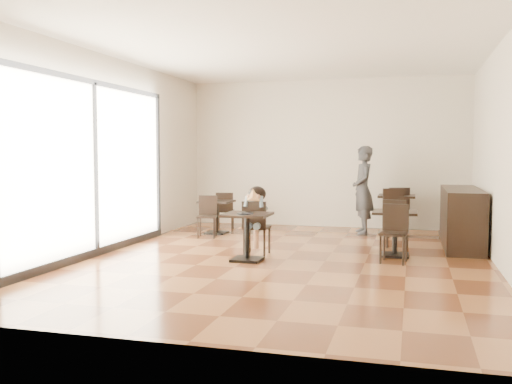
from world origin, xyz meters
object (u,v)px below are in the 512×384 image
(adult_patron, at_px, (363,190))
(cafe_table_back, at_px, (396,214))
(chair_left_b, at_px, (207,217))
(child_chair, at_px, (257,228))
(child_table, at_px, (247,237))
(cafe_table_mid, at_px, (395,234))
(chair_mid_a, at_px, (396,225))
(chair_back_b, at_px, (396,213))
(chair_back_a, at_px, (397,210))
(chair_mid_b, at_px, (394,234))
(chair_left_a, at_px, (225,211))
(cafe_table_left, at_px, (217,217))
(child, at_px, (257,221))

(adult_patron, xyz_separation_m, cafe_table_back, (0.65, 0.30, -0.49))
(chair_left_b, bearing_deg, child_chair, -59.62)
(child_table, bearing_deg, cafe_table_mid, 24.54)
(chair_mid_a, height_order, chair_back_b, chair_back_b)
(child_table, relative_size, chair_back_a, 0.78)
(adult_patron, height_order, chair_back_a, adult_patron)
(child_table, height_order, adult_patron, adult_patron)
(cafe_table_mid, distance_m, chair_back_b, 2.15)
(chair_mid_b, distance_m, chair_left_b, 3.87)
(chair_mid_b, distance_m, chair_left_a, 4.44)
(child_chair, relative_size, chair_left_a, 1.08)
(child_table, bearing_deg, cafe_table_left, 118.32)
(chair_left_b, bearing_deg, adult_patron, 12.56)
(chair_left_a, relative_size, chair_left_b, 1.00)
(child_chair, relative_size, cafe_table_mid, 1.21)
(child_chair, bearing_deg, chair_left_a, -61.68)
(child, xyz_separation_m, chair_left_a, (-1.39, 2.58, -0.14))
(child_chair, xyz_separation_m, chair_mid_a, (2.12, 0.97, -0.00))
(cafe_table_back, height_order, chair_left_b, chair_left_b)
(cafe_table_mid, distance_m, chair_back_a, 2.80)
(chair_mid_a, relative_size, chair_left_a, 1.08)
(cafe_table_back, relative_size, chair_left_b, 0.96)
(cafe_table_back, distance_m, chair_mid_a, 2.15)
(cafe_table_back, xyz_separation_m, chair_left_a, (-3.46, -0.54, 0.01))
(child, bearing_deg, cafe_table_mid, 11.16)
(cafe_table_left, bearing_deg, cafe_table_mid, -24.67)
(child_table, relative_size, cafe_table_back, 0.93)
(child_table, height_order, child, child)
(child_table, distance_m, chair_mid_a, 2.61)
(chair_mid_a, relative_size, chair_left_b, 1.08)
(adult_patron, height_order, cafe_table_left, adult_patron)
(cafe_table_back, bearing_deg, cafe_table_left, -162.61)
(adult_patron, relative_size, cafe_table_mid, 2.47)
(child_table, bearing_deg, chair_mid_b, 11.16)
(chair_mid_b, bearing_deg, cafe_table_left, 154.71)
(chair_mid_a, distance_m, chair_left_a, 3.87)
(chair_mid_a, distance_m, chair_back_a, 2.24)
(child_chair, relative_size, chair_mid_b, 1.01)
(chair_left_a, xyz_separation_m, chair_back_b, (3.46, -0.01, 0.06))
(child_table, height_order, chair_back_a, chair_back_a)
(cafe_table_back, xyz_separation_m, chair_back_a, (0.00, 0.10, 0.08))
(child_table, bearing_deg, child, 90.00)
(cafe_table_back, bearing_deg, adult_patron, -155.22)
(cafe_table_mid, xyz_separation_m, chair_back_a, (-0.05, 2.79, 0.10))
(cafe_table_back, bearing_deg, chair_back_a, 90.00)
(chair_mid_a, bearing_deg, chair_left_b, -1.98)
(chair_mid_a, xyz_separation_m, chair_left_b, (-3.51, 0.51, -0.03))
(cafe_table_left, relative_size, chair_back_a, 0.72)
(chair_mid_a, bearing_deg, chair_back_b, -81.93)
(adult_patron, xyz_separation_m, chair_back_a, (0.65, 0.40, -0.42))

